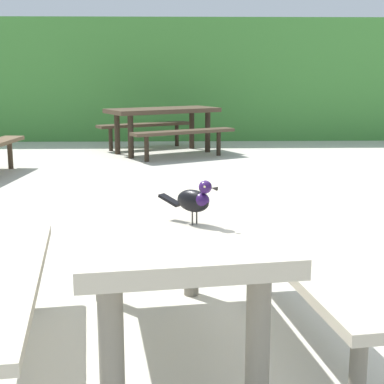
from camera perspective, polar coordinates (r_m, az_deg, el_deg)
name	(u,v)px	position (r m, az deg, el deg)	size (l,w,h in m)	color
ground_plane	(154,340)	(3.06, -3.78, -14.23)	(60.00, 60.00, 0.00)	beige
hedge_wall	(170,80)	(12.20, -2.17, 10.95)	(28.00, 1.91, 2.32)	#428438
picnic_table_foreground	(161,242)	(2.74, -3.01, -4.89)	(1.91, 1.94, 0.74)	#B2A893
bird_grackle	(195,199)	(2.30, 0.31, -0.73)	(0.24, 0.20, 0.18)	black
picnic_table_mid_right	(163,120)	(9.63, -2.87, 7.10)	(2.31, 2.29, 0.74)	#473828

